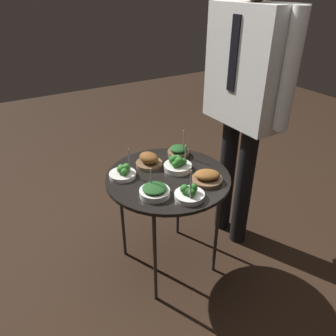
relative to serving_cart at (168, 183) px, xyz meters
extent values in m
plane|color=black|center=(0.00, 0.00, -0.60)|extent=(8.00, 8.00, 0.00)
cylinder|color=black|center=(0.00, 0.00, 0.03)|extent=(0.69, 0.69, 0.02)
cylinder|color=#2D2D2D|center=(0.21, -0.21, -0.29)|extent=(0.02, 0.02, 0.63)
cylinder|color=#2D2D2D|center=(-0.21, -0.21, -0.29)|extent=(0.02, 0.02, 0.63)
cylinder|color=#2D2D2D|center=(0.21, 0.21, -0.29)|extent=(0.02, 0.02, 0.63)
cylinder|color=#2D2D2D|center=(-0.21, 0.21, -0.29)|extent=(0.02, 0.02, 0.63)
cylinder|color=silver|center=(-0.03, 0.08, 0.06)|extent=(0.16, 0.16, 0.03)
sphere|color=#2D7028|center=(-0.02, 0.08, 0.10)|extent=(0.05, 0.05, 0.05)
sphere|color=#2D7028|center=(-0.02, 0.11, 0.09)|extent=(0.04, 0.04, 0.04)
sphere|color=#2D7028|center=(-0.05, 0.10, 0.10)|extent=(0.05, 0.05, 0.05)
sphere|color=#2D7028|center=(-0.05, 0.07, 0.10)|extent=(0.05, 0.05, 0.05)
sphere|color=#2D7028|center=(-0.01, 0.05, 0.09)|extent=(0.04, 0.04, 0.04)
cylinder|color=#939399|center=(-0.02, 0.13, 0.12)|extent=(0.01, 0.01, 0.15)
cylinder|color=brown|center=(-0.18, 0.18, 0.06)|extent=(0.13, 0.13, 0.03)
ellipsoid|color=#1E4C1E|center=(-0.18, 0.18, 0.09)|extent=(0.11, 0.11, 0.03)
cylinder|color=#939399|center=(-0.14, 0.20, 0.13)|extent=(0.01, 0.01, 0.17)
cylinder|color=brown|center=(-0.16, -0.03, 0.05)|extent=(0.15, 0.15, 0.02)
ellipsoid|color=brown|center=(-0.16, -0.03, 0.09)|extent=(0.14, 0.12, 0.06)
cylinder|color=white|center=(0.12, -0.15, 0.06)|extent=(0.15, 0.15, 0.03)
ellipsoid|color=#1E4C1E|center=(0.12, -0.15, 0.09)|extent=(0.12, 0.12, 0.02)
cylinder|color=#939399|center=(0.08, -0.15, 0.11)|extent=(0.01, 0.01, 0.13)
cylinder|color=white|center=(0.23, -0.02, 0.06)|extent=(0.15, 0.15, 0.03)
sphere|color=#2D7028|center=(0.26, -0.03, 0.09)|extent=(0.04, 0.04, 0.04)
sphere|color=#2D7028|center=(0.23, 0.00, 0.09)|extent=(0.05, 0.05, 0.05)
sphere|color=#2D7028|center=(0.23, -0.02, 0.09)|extent=(0.03, 0.03, 0.03)
sphere|color=#2D7028|center=(0.22, -0.04, 0.09)|extent=(0.05, 0.05, 0.05)
sphere|color=#2D7028|center=(0.24, -0.03, 0.09)|extent=(0.04, 0.04, 0.04)
cylinder|color=#939399|center=(0.27, -0.04, 0.13)|extent=(0.01, 0.01, 0.18)
cylinder|color=silver|center=(-0.12, -0.22, 0.05)|extent=(0.15, 0.15, 0.02)
sphere|color=#387F2D|center=(-0.10, -0.22, 0.09)|extent=(0.04, 0.04, 0.04)
sphere|color=#387F2D|center=(-0.13, -0.19, 0.09)|extent=(0.05, 0.05, 0.05)
sphere|color=#387F2D|center=(-0.16, -0.21, 0.08)|extent=(0.03, 0.03, 0.03)
sphere|color=#387F2D|center=(-0.13, -0.22, 0.09)|extent=(0.05, 0.05, 0.05)
cylinder|color=#939399|center=(-0.11, -0.18, 0.13)|extent=(0.01, 0.01, 0.16)
cylinder|color=brown|center=(0.16, 0.15, 0.05)|extent=(0.17, 0.17, 0.02)
ellipsoid|color=brown|center=(0.16, 0.15, 0.09)|extent=(0.16, 0.17, 0.04)
cylinder|color=black|center=(-0.10, 0.53, -0.18)|extent=(0.11, 0.11, 0.85)
cylinder|color=black|center=(0.06, 0.53, -0.18)|extent=(0.11, 0.11, 0.85)
cube|color=silver|center=(-0.02, 0.53, 0.56)|extent=(0.48, 0.23, 0.64)
cube|color=black|center=(-0.02, 0.41, 0.64)|extent=(0.06, 0.01, 0.38)
cylinder|color=silver|center=(-0.30, 0.53, 0.59)|extent=(0.08, 0.08, 0.59)
cylinder|color=silver|center=(0.26, 0.53, 0.59)|extent=(0.08, 0.08, 0.59)
camera|label=1|loc=(1.31, -0.80, 0.97)|focal=35.00mm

